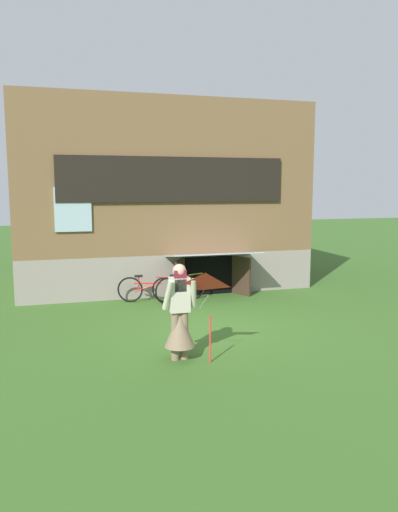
# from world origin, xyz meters

# --- Properties ---
(ground_plane) EXTENTS (60.00, 60.00, 0.00)m
(ground_plane) POSITION_xyz_m (0.00, 0.00, 0.00)
(ground_plane) COLOR #386023
(log_house) EXTENTS (8.12, 6.18, 5.27)m
(log_house) POSITION_xyz_m (0.00, 5.53, 2.63)
(log_house) COLOR gray
(log_house) RESTS_ON ground_plane
(person) EXTENTS (0.61, 0.53, 1.65)m
(person) POSITION_xyz_m (-1.05, -1.79, 0.70)
(person) COLOR #7F6B51
(person) RESTS_ON ground_plane
(kite) EXTENTS (0.80, 0.86, 1.46)m
(kite) POSITION_xyz_m (-0.74, -2.29, 1.23)
(kite) COLOR red
(kite) RESTS_ON ground_plane
(bicycle_yellow) EXTENTS (1.49, 0.58, 0.72)m
(bicycle_yellow) POSITION_xyz_m (0.03, 2.40, 0.35)
(bicycle_yellow) COLOR black
(bicycle_yellow) RESTS_ON ground_plane
(bicycle_red) EXTENTS (1.48, 0.50, 0.70)m
(bicycle_red) POSITION_xyz_m (-0.83, 2.52, 0.34)
(bicycle_red) COLOR black
(bicycle_red) RESTS_ON ground_plane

